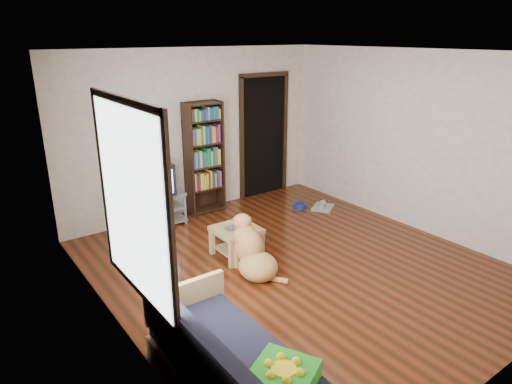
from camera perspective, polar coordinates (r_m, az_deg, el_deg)
ground at (r=5.88m, az=5.03°, el=-9.18°), size 5.00×5.00×0.00m
ceiling at (r=5.18m, az=5.90°, el=17.01°), size 5.00×5.00×0.00m
wall_back at (r=7.39m, az=-7.57°, el=7.41°), size 4.50×0.00×4.50m
wall_left at (r=4.31m, az=-17.66°, el=-1.98°), size 0.00×5.00×5.00m
wall_right at (r=7.05m, az=19.38°, el=5.91°), size 0.00×5.00×5.00m
green_cushion at (r=3.49m, az=3.48°, el=-22.06°), size 0.58×0.58×0.14m
laptop at (r=5.92m, az=-2.32°, el=-4.48°), size 0.31×0.21×0.02m
dog_bowl at (r=7.74m, az=5.50°, el=-1.70°), size 0.22×0.22×0.08m
grey_rag at (r=7.77m, az=8.37°, el=-1.93°), size 0.51×0.48×0.03m
window at (r=3.80m, az=-15.24°, el=-1.36°), size 0.03×1.46×1.70m
doorway at (r=8.13m, az=0.96°, el=7.35°), size 1.03×0.05×2.19m
tv_stand at (r=7.09m, az=-12.60°, el=-2.11°), size 0.90×0.45×0.50m
crt_tv at (r=6.95m, az=-12.96°, el=1.59°), size 0.55×0.52×0.58m
bookshelf at (r=7.35m, az=-6.54°, el=4.99°), size 0.60×0.30×1.80m
sofa at (r=3.88m, az=-3.00°, el=-21.54°), size 0.80×1.80×0.80m
coffee_table at (r=6.00m, az=-2.46°, el=-5.55°), size 0.55×0.55×0.40m
dog at (r=5.58m, az=-0.49°, el=-7.62°), size 0.47×0.90×0.74m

